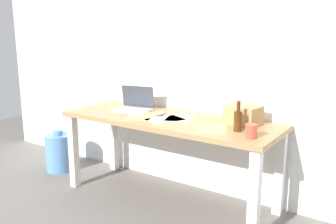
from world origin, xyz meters
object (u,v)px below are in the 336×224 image
(laptop_left, at_px, (134,105))
(water_cooler_jug, at_px, (59,152))
(coffee_mug, at_px, (251,131))
(computer_mouse, at_px, (160,113))
(beer_bottle, at_px, (238,120))
(desk, at_px, (168,129))
(cardboard_box, at_px, (243,115))

(laptop_left, xyz_separation_m, water_cooler_jug, (-0.91, -0.16, -0.58))
(laptop_left, xyz_separation_m, coffee_mug, (1.23, -0.25, 0.00))
(computer_mouse, xyz_separation_m, water_cooler_jug, (-1.22, -0.13, -0.55))
(computer_mouse, bearing_deg, water_cooler_jug, 175.47)
(water_cooler_jug, bearing_deg, laptop_left, 9.77)
(beer_bottle, xyz_separation_m, coffee_mug, (0.15, -0.11, -0.04))
(desk, xyz_separation_m, water_cooler_jug, (-1.34, -0.08, -0.44))
(beer_bottle, bearing_deg, cardboard_box, 102.64)
(computer_mouse, height_order, coffee_mug, coffee_mug)
(laptop_left, xyz_separation_m, computer_mouse, (0.31, -0.02, -0.03))
(coffee_mug, height_order, water_cooler_jug, coffee_mug)
(water_cooler_jug, bearing_deg, coffee_mug, -2.53)
(laptop_left, relative_size, beer_bottle, 1.60)
(desk, height_order, water_cooler_jug, desk)
(desk, height_order, laptop_left, laptop_left)
(cardboard_box, height_order, water_cooler_jug, cardboard_box)
(coffee_mug, bearing_deg, beer_bottle, 142.68)
(desk, distance_m, water_cooler_jug, 1.41)
(desk, bearing_deg, coffee_mug, -12.35)
(beer_bottle, distance_m, computer_mouse, 0.78)
(cardboard_box, bearing_deg, coffee_mug, -58.59)
(desk, distance_m, computer_mouse, 0.17)
(desk, distance_m, coffee_mug, 0.83)
(beer_bottle, distance_m, cardboard_box, 0.21)
(computer_mouse, xyz_separation_m, cardboard_box, (0.72, 0.09, 0.06))
(laptop_left, distance_m, coffee_mug, 1.26)
(beer_bottle, bearing_deg, water_cooler_jug, -179.51)
(laptop_left, relative_size, water_cooler_jug, 0.82)
(desk, height_order, coffee_mug, coffee_mug)
(laptop_left, distance_m, water_cooler_jug, 1.09)
(computer_mouse, height_order, cardboard_box, cardboard_box)
(desk, height_order, beer_bottle, beer_bottle)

